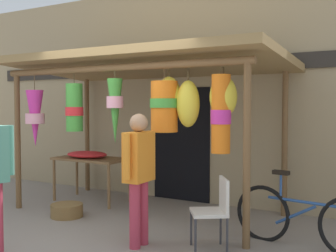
{
  "coord_description": "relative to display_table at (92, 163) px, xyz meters",
  "views": [
    {
      "loc": [
        3.44,
        -4.27,
        1.68
      ],
      "look_at": [
        0.11,
        1.48,
        1.36
      ],
      "focal_mm": 44.89,
      "sensor_mm": 36.0,
      "label": 1
    }
  ],
  "objects": [
    {
      "name": "ground_plane",
      "position": [
        1.39,
        -1.39,
        -0.69
      ],
      "size": [
        30.0,
        30.0,
        0.0
      ],
      "primitive_type": "plane",
      "color": "gray"
    },
    {
      "name": "folding_chair",
      "position": [
        2.88,
        -1.2,
        -0.18
      ],
      "size": [
        0.56,
        0.56,
        0.84
      ],
      "color": "beige",
      "rests_on": "ground_plane"
    },
    {
      "name": "shop_facade",
      "position": [
        1.38,
        1.02,
        1.22
      ],
      "size": [
        10.23,
        0.29,
        3.82
      ],
      "color": "#9E8966",
      "rests_on": "ground_plane"
    },
    {
      "name": "flower_heap_on_table",
      "position": [
        -0.07,
        -0.03,
        0.14
      ],
      "size": [
        0.78,
        0.54,
        0.11
      ],
      "color": "red",
      "rests_on": "display_table"
    },
    {
      "name": "vendor_in_orange",
      "position": [
        2.05,
        -1.55,
        0.25
      ],
      "size": [
        0.23,
        0.59,
        1.59
      ],
      "color": "#B23347",
      "rests_on": "ground_plane"
    },
    {
      "name": "parked_bicycle",
      "position": [
        3.76,
        -0.63,
        -0.34
      ],
      "size": [
        1.74,
        0.44,
        0.92
      ],
      "color": "black",
      "rests_on": "ground_plane"
    },
    {
      "name": "display_table",
      "position": [
        0.0,
        0.0,
        0.0
      ],
      "size": [
        1.32,
        0.69,
        0.77
      ],
      "color": "brown",
      "rests_on": "ground_plane"
    },
    {
      "name": "wicker_basket_by_table",
      "position": [
        0.36,
        -0.99,
        -0.59
      ],
      "size": [
        0.48,
        0.48,
        0.2
      ],
      "primitive_type": "cylinder",
      "color": "brown",
      "rests_on": "ground_plane"
    },
    {
      "name": "market_stall_canopy",
      "position": [
        1.35,
        -0.35,
        1.4
      ],
      "size": [
        4.4,
        2.2,
        2.47
      ],
      "color": "brown",
      "rests_on": "ground_plane"
    }
  ]
}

